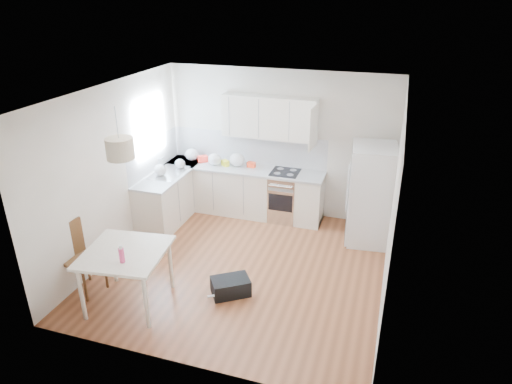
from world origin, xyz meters
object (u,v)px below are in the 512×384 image
Objects in this scene: gym_bag at (231,286)px; dining_chair at (83,259)px; refrigerator at (371,194)px; dining_table at (125,257)px.

dining_chair is at bearing 161.07° from gym_bag.
dining_chair is 1.97× the size of gym_bag.
gym_bag is (-1.69, -2.17, -0.72)m from refrigerator.
dining_chair is (-3.66, -2.71, -0.32)m from refrigerator.
dining_table is 1.50m from gym_bag.
dining_chair is at bearing -149.42° from refrigerator.
dining_table is (-2.93, -2.77, -0.11)m from refrigerator.
dining_chair is 2.08m from gym_bag.
dining_table reaches higher than gym_bag.
refrigerator is at bearing 17.84° from gym_bag.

